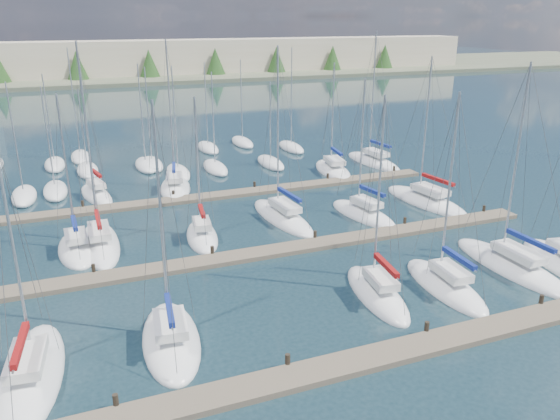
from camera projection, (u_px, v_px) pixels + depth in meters
name	position (u px, v px, depth m)	size (l,w,h in m)	color
ground	(161.00, 136.00, 77.79)	(400.00, 400.00, 0.00)	#1E333C
dock_near	(369.00, 359.00, 26.94)	(44.00, 1.93, 1.10)	#6B5E4C
dock_mid	(270.00, 252.00, 39.21)	(44.00, 1.93, 1.10)	#6B5E4C
dock_far	(218.00, 196.00, 51.47)	(44.00, 1.93, 1.10)	#6B5E4C
sailboat_l	(363.00, 214.00, 46.60)	(3.78, 8.31, 12.23)	white
sailboat_b	(32.00, 374.00, 25.75)	(3.77, 9.36, 12.51)	white
sailboat_m	(426.00, 201.00, 49.97)	(4.24, 10.31, 13.69)	white
sailboat_i	(100.00, 243.00, 40.58)	(2.76, 9.53, 15.33)	white
sailboat_j	(202.00, 236.00, 41.89)	(3.18, 6.85, 11.44)	white
sailboat_r	(373.00, 162.00, 63.39)	(3.51, 9.75, 15.41)	white
sailboat_d	(377.00, 293.00, 33.24)	(3.44, 8.00, 12.80)	white
sailboat_h	(77.00, 249.00, 39.54)	(2.93, 7.12, 12.03)	white
sailboat_c	(171.00, 340.00, 28.47)	(3.82, 8.22, 13.28)	white
sailboat_k	(282.00, 217.00, 45.90)	(3.48, 10.05, 14.76)	white
sailboat_f	(511.00, 266.00, 36.92)	(2.98, 10.20, 14.27)	white
sailboat_n	(96.00, 195.00, 51.57)	(3.56, 7.52, 13.22)	white
sailboat_e	(445.00, 286.00, 34.20)	(3.13, 8.19, 12.85)	white
sailboat_o	(175.00, 188.00, 53.75)	(4.43, 8.43, 14.94)	white
sailboat_q	(333.00, 170.00, 59.93)	(4.29, 8.88, 12.32)	white
distant_boats	(148.00, 164.00, 61.96)	(36.93, 20.75, 13.30)	#9EA0A5
shoreline	(53.00, 50.00, 149.32)	(400.00, 60.00, 38.00)	#666B51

